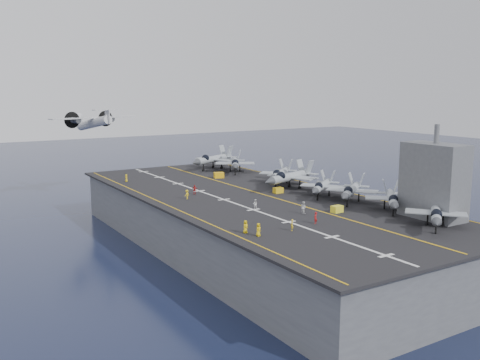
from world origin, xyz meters
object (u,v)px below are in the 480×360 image
island_superstructure (434,172)px  tow_cart_a (337,209)px  fighter_jet_0 (436,212)px  transport_plane (94,123)px

island_superstructure → tow_cart_a: (-10.18, 10.99, -6.93)m
fighter_jet_0 → island_superstructure: bearing=43.6°
island_superstructure → tow_cart_a: island_superstructure is taller
tow_cart_a → fighter_jet_0: bearing=-68.9°
fighter_jet_0 → tow_cart_a: size_ratio=7.94×
fighter_jet_0 → transport_plane: (-22.27, 95.10, 8.89)m
transport_plane → tow_cart_a: bearing=-78.4°
island_superstructure → fighter_jet_0: 7.93m
fighter_jet_0 → tow_cart_a: 16.31m
island_superstructure → transport_plane: 94.86m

